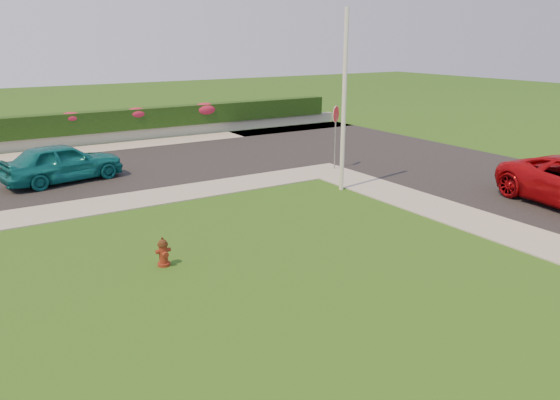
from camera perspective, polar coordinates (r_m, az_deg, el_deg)
ground at (r=12.38m, az=3.42°, el=-9.38°), size 120.00×120.00×0.00m
street_right at (r=23.27m, az=22.19°, el=1.94°), size 8.00×32.00×0.04m
curb_corner at (r=23.17m, az=4.69°, el=3.07°), size 2.00×2.00×0.04m
sidewalk_beyond at (r=29.08m, az=-20.60°, el=4.83°), size 34.00×2.00×0.04m
retaining_wall at (r=30.48m, az=-21.25°, el=5.80°), size 34.00×0.40×0.60m
hedge at (r=30.44m, az=-21.45°, el=7.40°), size 32.00×0.90×1.10m
fire_hydrant at (r=13.78m, az=-12.10°, el=-5.37°), size 0.37×0.35×0.74m
sedan_teal at (r=22.71m, az=-21.78°, el=3.68°), size 4.74×2.62×1.52m
utility_pole at (r=19.80m, az=6.70°, el=10.10°), size 0.16×0.16×6.43m
stop_sign at (r=23.14m, az=5.84°, el=8.13°), size 0.64×0.41×2.73m
flower_clump_d at (r=30.35m, az=-21.01°, el=8.02°), size 1.19×0.76×0.59m
flower_clump_e at (r=31.19m, az=-14.77°, el=8.73°), size 1.29×0.83×0.65m
flower_clump_f at (r=32.62m, az=-7.89°, el=9.36°), size 1.52×0.98×0.76m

